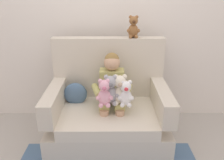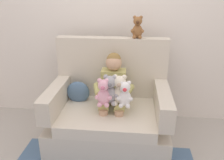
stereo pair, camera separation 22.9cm
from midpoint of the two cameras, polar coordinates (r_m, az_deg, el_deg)
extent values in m
plane|color=#ADA89E|center=(2.72, -3.36, -14.93)|extent=(8.00, 8.00, 0.00)
cube|color=silver|center=(2.88, -3.26, 15.28)|extent=(6.00, 0.10, 2.60)
cube|color=beige|center=(2.63, -3.44, -12.30)|extent=(1.26, 0.86, 0.30)
cube|color=beige|center=(2.46, -3.63, -9.14)|extent=(0.98, 0.72, 0.12)
cube|color=beige|center=(2.68, -3.35, 3.15)|extent=(1.26, 0.14, 0.69)
cube|color=beige|center=(2.47, -16.88, -5.15)|extent=(0.14, 0.72, 0.25)
cube|color=beige|center=(2.40, 9.78, -5.23)|extent=(0.14, 0.72, 0.25)
cube|color=tan|center=(2.51, -2.64, -1.19)|extent=(0.26, 0.16, 0.34)
sphere|color=tan|center=(2.42, -2.74, 4.29)|extent=(0.17, 0.17, 0.17)
sphere|color=olive|center=(2.42, -2.75, 4.94)|extent=(0.16, 0.16, 0.16)
cylinder|color=tan|center=(2.47, -4.55, -6.01)|extent=(0.11, 0.26, 0.11)
cylinder|color=tan|center=(2.43, -4.66, -10.57)|extent=(0.09, 0.09, 0.30)
cylinder|color=tan|center=(2.46, -0.81, -6.02)|extent=(0.11, 0.26, 0.11)
cylinder|color=tan|center=(2.42, -0.82, -10.59)|extent=(0.09, 0.09, 0.30)
cylinder|color=tan|center=(2.42, -6.54, -2.73)|extent=(0.13, 0.27, 0.07)
cylinder|color=tan|center=(2.40, 1.08, -2.73)|extent=(0.13, 0.27, 0.07)
ellipsoid|color=white|center=(2.29, 0.53, -4.43)|extent=(0.13, 0.11, 0.16)
sphere|color=white|center=(2.22, 0.55, -1.68)|extent=(0.11, 0.11, 0.11)
sphere|color=#DB333D|center=(2.18, 0.57, -2.36)|extent=(0.04, 0.04, 0.04)
sphere|color=white|center=(2.21, -0.41, -0.62)|extent=(0.04, 0.04, 0.04)
sphere|color=white|center=(2.25, -0.97, -4.60)|extent=(0.04, 0.04, 0.04)
sphere|color=white|center=(2.27, -0.33, -6.34)|extent=(0.05, 0.05, 0.05)
sphere|color=white|center=(2.21, 1.51, -0.61)|extent=(0.04, 0.04, 0.04)
sphere|color=white|center=(2.26, 2.06, -4.59)|extent=(0.04, 0.04, 0.04)
sphere|color=white|center=(2.27, 1.42, -6.33)|extent=(0.05, 0.05, 0.05)
ellipsoid|color=#9E9EA3|center=(2.32, -3.18, -3.71)|extent=(0.14, 0.12, 0.19)
sphere|color=#9E9EA3|center=(2.25, -3.27, -0.54)|extent=(0.12, 0.12, 0.12)
sphere|color=slate|center=(2.20, -3.34, -1.30)|extent=(0.05, 0.05, 0.05)
sphere|color=#9E9EA3|center=(2.24, -4.39, 0.68)|extent=(0.05, 0.05, 0.05)
sphere|color=#9E9EA3|center=(2.29, -4.96, -3.89)|extent=(0.05, 0.05, 0.05)
sphere|color=#9E9EA3|center=(2.30, -4.20, -5.87)|extent=(0.05, 0.05, 0.05)
sphere|color=#9E9EA3|center=(2.24, -2.19, 0.69)|extent=(0.05, 0.05, 0.05)
sphere|color=#9E9EA3|center=(2.28, -1.50, -3.89)|extent=(0.05, 0.05, 0.05)
sphere|color=#9E9EA3|center=(2.30, -2.21, -5.88)|extent=(0.05, 0.05, 0.05)
ellipsoid|color=#EAA8BC|center=(2.29, -4.72, -4.36)|extent=(0.13, 0.11, 0.17)
sphere|color=#EAA8BC|center=(2.22, -4.85, -1.44)|extent=(0.11, 0.11, 0.11)
sphere|color=#CC6684|center=(2.18, -4.94, -2.17)|extent=(0.04, 0.04, 0.04)
sphere|color=#EAA8BC|center=(2.21, -5.89, -0.32)|extent=(0.04, 0.04, 0.04)
sphere|color=#EAA8BC|center=(2.26, -6.39, -4.53)|extent=(0.04, 0.04, 0.04)
sphere|color=#EAA8BC|center=(2.28, -5.69, -6.37)|extent=(0.05, 0.05, 0.05)
sphere|color=#EAA8BC|center=(2.21, -3.86, -0.31)|extent=(0.04, 0.04, 0.04)
sphere|color=#EAA8BC|center=(2.25, -3.19, -4.54)|extent=(0.04, 0.04, 0.04)
sphere|color=#EAA8BC|center=(2.27, -3.84, -6.38)|extent=(0.05, 0.05, 0.05)
ellipsoid|color=silver|center=(2.32, -0.84, -3.63)|extent=(0.15, 0.12, 0.19)
sphere|color=silver|center=(2.25, -0.86, -0.45)|extent=(0.12, 0.12, 0.12)
sphere|color=tan|center=(2.21, -0.87, -1.22)|extent=(0.05, 0.05, 0.05)
sphere|color=silver|center=(2.24, -1.97, 0.77)|extent=(0.05, 0.05, 0.05)
sphere|color=silver|center=(2.29, -2.58, -3.82)|extent=(0.05, 0.05, 0.05)
sphere|color=silver|center=(2.31, -1.84, -5.81)|extent=(0.05, 0.05, 0.05)
sphere|color=silver|center=(2.24, 0.24, 0.78)|extent=(0.05, 0.05, 0.05)
sphere|color=silver|center=(2.29, 0.89, -3.81)|extent=(0.05, 0.05, 0.05)
sphere|color=silver|center=(2.30, 0.16, -5.81)|extent=(0.05, 0.05, 0.05)
ellipsoid|color=brown|center=(2.58, 2.69, 12.05)|extent=(0.11, 0.09, 0.15)
sphere|color=brown|center=(2.55, 2.74, 14.47)|extent=(0.09, 0.09, 0.09)
sphere|color=#4C2D19|center=(2.51, 2.79, 14.19)|extent=(0.04, 0.04, 0.04)
sphere|color=brown|center=(2.55, 1.99, 15.33)|extent=(0.04, 0.04, 0.04)
sphere|color=brown|center=(2.54, 1.51, 12.12)|extent=(0.04, 0.04, 0.04)
sphere|color=brown|center=(2.54, 2.01, 10.70)|extent=(0.04, 0.04, 0.04)
sphere|color=brown|center=(2.55, 3.52, 15.32)|extent=(0.04, 0.04, 0.04)
sphere|color=brown|center=(2.55, 3.94, 12.09)|extent=(0.04, 0.04, 0.04)
sphere|color=brown|center=(2.55, 3.42, 10.69)|extent=(0.04, 0.04, 0.04)
ellipsoid|color=slate|center=(2.63, -11.53, -3.45)|extent=(0.26, 0.13, 0.26)
camera|label=1|loc=(0.11, -92.86, -1.14)|focal=36.84mm
camera|label=2|loc=(0.11, 87.14, 1.14)|focal=36.84mm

